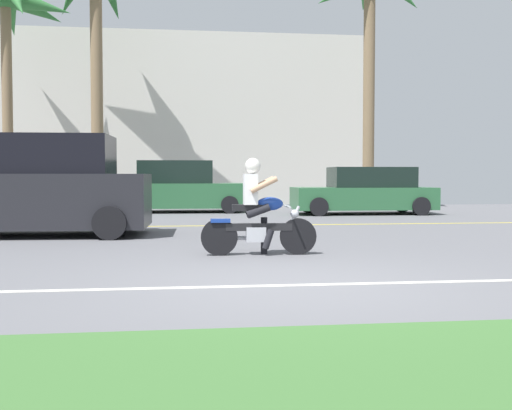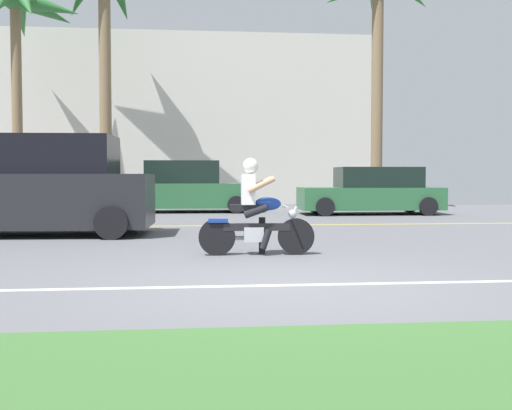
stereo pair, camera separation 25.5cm
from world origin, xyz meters
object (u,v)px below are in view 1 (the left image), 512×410
(suv_nearby, at_px, (31,187))
(parked_car_1, at_px, (181,188))
(parked_car_2, at_px, (365,192))
(palm_tree_0, at_px, (368,2))
(palm_tree_1, at_px, (7,10))
(motorcyclist, at_px, (258,214))

(suv_nearby, height_order, parked_car_1, suv_nearby)
(parked_car_2, relative_size, palm_tree_0, 0.48)
(suv_nearby, height_order, palm_tree_1, palm_tree_1)
(palm_tree_1, bearing_deg, parked_car_1, -21.08)
(motorcyclist, relative_size, palm_tree_0, 0.19)
(parked_car_2, xyz_separation_m, palm_tree_0, (1.07, 3.34, 6.80))
(parked_car_1, height_order, parked_car_2, parked_car_1)
(suv_nearby, bearing_deg, parked_car_2, 34.45)
(suv_nearby, bearing_deg, motorcyclist, -41.38)
(parked_car_2, distance_m, palm_tree_1, 13.90)
(palm_tree_0, bearing_deg, parked_car_1, -167.06)
(parked_car_2, distance_m, palm_tree_0, 7.65)
(palm_tree_0, bearing_deg, palm_tree_1, 176.66)
(motorcyclist, bearing_deg, parked_car_1, 95.30)
(motorcyclist, height_order, palm_tree_0, palm_tree_0)
(suv_nearby, height_order, parked_car_2, suv_nearby)
(motorcyclist, bearing_deg, palm_tree_0, 66.17)
(palm_tree_1, bearing_deg, parked_car_2, -19.25)
(motorcyclist, relative_size, suv_nearby, 0.37)
(parked_car_2, bearing_deg, parked_car_1, 162.71)
(suv_nearby, distance_m, parked_car_2, 10.64)
(palm_tree_0, height_order, palm_tree_1, palm_tree_0)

